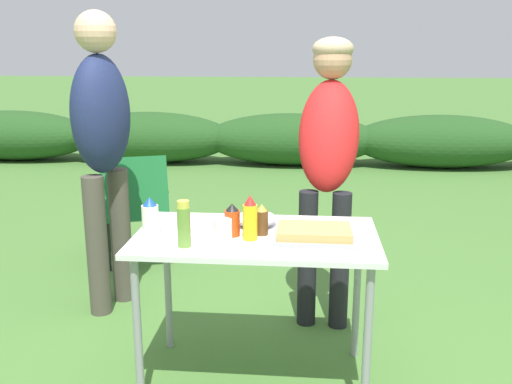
{
  "coord_description": "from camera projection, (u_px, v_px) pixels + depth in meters",
  "views": [
    {
      "loc": [
        0.22,
        -2.45,
        1.56
      ],
      "look_at": [
        -0.02,
        0.19,
        0.89
      ],
      "focal_mm": 40.0,
      "sensor_mm": 36.0,
      "label": 1
    }
  ],
  "objects": [
    {
      "name": "standing_person_in_red_jacket",
      "position": [
        328.0,
        146.0,
        3.18
      ],
      "size": [
        0.38,
        0.5,
        1.62
      ],
      "rotation": [
        0.0,
        0.0,
        -0.1
      ],
      "color": "black",
      "rests_on": "ground"
    },
    {
      "name": "mixing_bowl",
      "position": [
        256.0,
        219.0,
        2.7
      ],
      "size": [
        0.2,
        0.2,
        0.07
      ],
      "primitive_type": "ellipsoid",
      "color": "silver",
      "rests_on": "folding_table"
    },
    {
      "name": "hot_sauce_bottle",
      "position": [
        232.0,
        220.0,
        2.55
      ],
      "size": [
        0.07,
        0.07,
        0.15
      ],
      "color": "#CC4214",
      "rests_on": "folding_table"
    },
    {
      "name": "paper_cup_stack",
      "position": [
        223.0,
        234.0,
        2.4
      ],
      "size": [
        0.08,
        0.08,
        0.12
      ],
      "primitive_type": "cylinder",
      "color": "white",
      "rests_on": "folding_table"
    },
    {
      "name": "beer_bottle",
      "position": [
        262.0,
        220.0,
        2.57
      ],
      "size": [
        0.06,
        0.06,
        0.14
      ],
      "color": "brown",
      "rests_on": "folding_table"
    },
    {
      "name": "standing_person_in_gray_fleece",
      "position": [
        102.0,
        136.0,
        3.31
      ],
      "size": [
        0.41,
        0.47,
        1.77
      ],
      "rotation": [
        0.0,
        0.0,
        1.21
      ],
      "color": "#4C473D",
      "rests_on": "ground"
    },
    {
      "name": "mustard_bottle",
      "position": [
        250.0,
        219.0,
        2.49
      ],
      "size": [
        0.06,
        0.06,
        0.2
      ],
      "color": "yellow",
      "rests_on": "folding_table"
    },
    {
      "name": "relish_jar",
      "position": [
        184.0,
        224.0,
        2.4
      ],
      "size": [
        0.06,
        0.06,
        0.2
      ],
      "color": "olive",
      "rests_on": "folding_table"
    },
    {
      "name": "ground_plane",
      "position": [
        256.0,
        379.0,
        2.77
      ],
      "size": [
        60.0,
        60.0,
        0.0
      ],
      "primitive_type": "plane",
      "color": "#477533"
    },
    {
      "name": "mayo_bottle",
      "position": [
        150.0,
        217.0,
        2.56
      ],
      "size": [
        0.08,
        0.08,
        0.18
      ],
      "color": "silver",
      "rests_on": "folding_table"
    },
    {
      "name": "camp_chair_green_behind_table",
      "position": [
        135.0,
        203.0,
        4.14
      ],
      "size": [
        0.63,
        0.71,
        0.83
      ],
      "rotation": [
        0.0,
        0.0,
        0.33
      ],
      "color": "#19602D",
      "rests_on": "ground"
    },
    {
      "name": "plate_stack",
      "position": [
        209.0,
        225.0,
        2.68
      ],
      "size": [
        0.23,
        0.23,
        0.03
      ],
      "primitive_type": "cylinder",
      "color": "white",
      "rests_on": "folding_table"
    },
    {
      "name": "folding_table",
      "position": [
        256.0,
        250.0,
        2.6
      ],
      "size": [
        1.1,
        0.64,
        0.74
      ],
      "color": "white",
      "rests_on": "ground"
    },
    {
      "name": "food_tray",
      "position": [
        314.0,
        234.0,
        2.51
      ],
      "size": [
        0.37,
        0.25,
        0.06
      ],
      "color": "#9E9EA3",
      "rests_on": "folding_table"
    },
    {
      "name": "shrub_hedge",
      "position": [
        291.0,
        139.0,
        7.79
      ],
      "size": [
        14.4,
        0.9,
        0.7
      ],
      "color": "#234C1E",
      "rests_on": "ground"
    }
  ]
}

